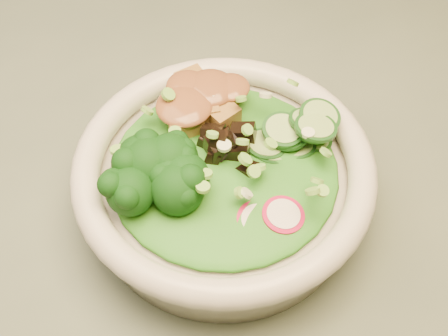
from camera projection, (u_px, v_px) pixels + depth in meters
dining_table at (17, 325)px, 0.61m from camera, size 1.20×0.80×0.75m
salad_bowl at (224, 181)px, 0.53m from camera, size 0.25×0.25×0.07m
lettuce_bed at (224, 167)px, 0.51m from camera, size 0.19×0.19×0.02m
broccoli_florets at (157, 182)px, 0.49m from camera, size 0.09×0.08×0.04m
radish_slices at (260, 222)px, 0.48m from camera, size 0.11×0.07×0.02m
cucumber_slices at (291, 137)px, 0.52m from camera, size 0.08×0.08×0.03m
mushroom_heap at (218, 148)px, 0.51m from camera, size 0.08×0.08×0.04m
tofu_cubes at (198, 109)px, 0.54m from camera, size 0.10×0.08×0.03m
peanut_sauce at (197, 100)px, 0.53m from camera, size 0.07×0.05×0.01m
scallion_garnish at (224, 151)px, 0.49m from camera, size 0.18×0.18×0.02m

